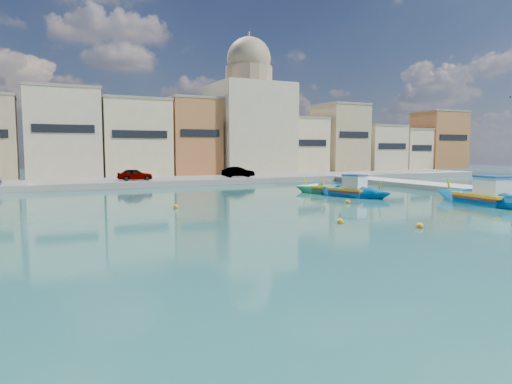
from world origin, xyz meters
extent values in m
plane|color=#143C3E|center=(0.00, 0.00, 0.00)|extent=(160.00, 160.00, 0.00)
cube|color=gray|center=(0.00, 32.00, 0.30)|extent=(80.00, 8.00, 0.60)
cube|color=#C0B38F|center=(-13.86, 39.12, 5.55)|extent=(7.88, 6.24, 9.89)
cube|color=gray|center=(-13.86, 39.12, 10.64)|extent=(8.04, 6.37, 0.30)
cube|color=black|center=(-13.86, 35.95, 6.04)|extent=(6.30, 0.10, 0.90)
cube|color=#CCBD8D|center=(-5.74, 39.72, 5.09)|extent=(7.88, 7.44, 8.99)
cube|color=gray|center=(-5.74, 39.72, 9.74)|extent=(8.04, 7.59, 0.30)
cube|color=black|center=(-5.74, 35.95, 5.54)|extent=(6.30, 0.10, 0.90)
cube|color=#B46B38|center=(1.54, 39.07, 5.31)|extent=(6.17, 6.13, 9.43)
cube|color=gray|center=(1.54, 39.07, 10.18)|extent=(6.29, 6.26, 0.30)
cube|color=black|center=(1.54, 35.95, 5.78)|extent=(4.93, 0.10, 0.90)
cube|color=tan|center=(9.05, 39.85, 3.63)|extent=(7.31, 7.69, 6.05)
cube|color=gray|center=(9.05, 39.85, 6.80)|extent=(7.46, 7.85, 0.30)
cube|color=black|center=(9.05, 35.95, 3.93)|extent=(5.85, 0.10, 0.90)
cube|color=#CCBD8D|center=(17.02, 39.65, 4.31)|extent=(7.54, 7.30, 7.41)
cube|color=gray|center=(17.02, 39.65, 8.16)|extent=(7.69, 7.45, 0.30)
cube|color=black|center=(17.02, 35.95, 4.68)|extent=(6.03, 0.10, 0.90)
cube|color=tan|center=(24.93, 39.49, 5.42)|extent=(6.36, 6.97, 9.63)
cube|color=gray|center=(24.93, 39.49, 10.38)|extent=(6.48, 7.11, 0.30)
cube|color=black|center=(24.93, 35.95, 5.90)|extent=(5.09, 0.10, 0.90)
cube|color=#C0B38F|center=(32.15, 39.35, 3.93)|extent=(6.63, 6.70, 6.65)
cube|color=gray|center=(32.15, 39.35, 7.40)|extent=(6.76, 6.83, 0.30)
cube|color=black|center=(32.15, 35.95, 4.26)|extent=(5.30, 0.10, 0.90)
cube|color=#CCBD8D|center=(38.26, 39.75, 3.70)|extent=(5.08, 7.51, 6.20)
cube|color=gray|center=(38.26, 39.75, 6.95)|extent=(5.18, 7.66, 0.30)
cube|color=black|center=(38.26, 35.95, 4.01)|extent=(4.06, 0.10, 0.90)
cube|color=#B46B38|center=(45.15, 39.00, 5.27)|extent=(7.79, 6.00, 9.33)
cube|color=gray|center=(45.15, 39.00, 10.08)|extent=(7.95, 6.12, 0.30)
cube|color=black|center=(45.15, 35.95, 5.73)|extent=(6.23, 0.10, 0.90)
cube|color=#C0B38F|center=(10.00, 40.00, 6.60)|extent=(10.00, 10.00, 12.00)
cylinder|color=#9E8466|center=(10.00, 40.00, 13.80)|extent=(6.40, 6.40, 2.40)
sphere|color=#9E8466|center=(10.00, 40.00, 15.99)|extent=(6.00, 6.00, 6.00)
cylinder|color=#9E8466|center=(10.00, 40.00, 18.90)|extent=(0.30, 0.30, 1.60)
cube|color=#595B60|center=(16.60, 6.00, 7.85)|extent=(0.35, 0.15, 0.18)
imported|color=#4C1919|center=(-7.51, 30.50, 1.21)|extent=(3.63, 1.61, 1.21)
imported|color=#4C1919|center=(4.18, 30.50, 1.21)|extent=(3.82, 1.72, 1.22)
cube|color=#00559B|center=(11.43, 3.96, 0.21)|extent=(2.56, 4.05, 1.07)
cone|color=#00559B|center=(11.78, 7.11, 0.27)|extent=(2.52, 3.73, 2.75)
cube|color=yellow|center=(11.43, 3.96, 0.66)|extent=(2.67, 4.27, 0.19)
cube|color=red|center=(11.43, 3.96, 0.47)|extent=(2.67, 4.13, 0.11)
cube|color=olive|center=(11.43, 3.96, 0.75)|extent=(2.20, 3.67, 0.06)
cylinder|color=yellow|center=(11.82, 7.42, 0.96)|extent=(0.21, 0.52, 1.17)
cube|color=white|center=(11.37, 3.40, 1.34)|extent=(1.71, 2.11, 1.18)
cube|color=#0F47A5|center=(11.37, 3.40, 1.99)|extent=(1.81, 2.25, 0.13)
cube|color=#0054A4|center=(6.30, 12.50, 0.19)|extent=(2.71, 3.44, 0.94)
cone|color=#0054A4|center=(5.55, 14.88, 0.24)|extent=(2.64, 3.24, 2.36)
cone|color=#0054A4|center=(7.05, 10.12, 0.24)|extent=(2.64, 3.24, 2.36)
cube|color=yellow|center=(6.30, 12.50, 0.59)|extent=(2.83, 3.62, 0.17)
cube|color=red|center=(6.30, 12.50, 0.42)|extent=(2.81, 3.52, 0.09)
cube|color=olive|center=(6.30, 12.50, 0.66)|extent=(2.35, 3.10, 0.06)
cylinder|color=yellow|center=(5.48, 15.12, 0.85)|extent=(0.26, 0.47, 1.03)
cylinder|color=yellow|center=(7.13, 9.89, 0.85)|extent=(0.26, 0.47, 1.03)
cube|color=white|center=(6.43, 12.08, 1.18)|extent=(1.72, 1.86, 1.04)
cube|color=#0F47A5|center=(6.43, 12.08, 1.76)|extent=(1.83, 1.99, 0.11)
cube|color=#0B7347|center=(6.17, 14.88, 0.19)|extent=(3.05, 3.44, 0.95)
cone|color=#0B7347|center=(5.03, 16.96, 0.24)|extent=(2.97, 3.28, 2.35)
cone|color=#0B7347|center=(7.32, 12.79, 0.24)|extent=(2.97, 3.28, 2.35)
cube|color=yellow|center=(6.17, 14.88, 0.59)|extent=(3.20, 3.61, 0.17)
cube|color=red|center=(6.17, 14.88, 0.42)|extent=(3.16, 3.53, 0.10)
cube|color=olive|center=(6.17, 14.88, 0.67)|extent=(2.68, 3.07, 0.06)
cylinder|color=yellow|center=(4.92, 17.17, 0.86)|extent=(0.33, 0.46, 1.04)
cylinder|color=yellow|center=(7.43, 12.58, 0.86)|extent=(0.33, 0.46, 1.04)
sphere|color=orange|center=(-2.56, 1.74, 0.08)|extent=(0.36, 0.36, 0.36)
sphere|color=orange|center=(3.23, 8.71, 0.08)|extent=(0.36, 0.36, 0.36)
sphere|color=orange|center=(6.08, 18.36, 0.08)|extent=(0.36, 0.36, 0.36)
sphere|color=orange|center=(-8.61, 11.36, 0.08)|extent=(0.36, 0.36, 0.36)
sphere|color=orange|center=(0.14, -1.09, 0.08)|extent=(0.36, 0.36, 0.36)
camera|label=1|loc=(-16.81, -17.54, 3.90)|focal=32.00mm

